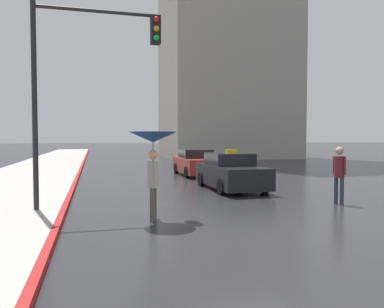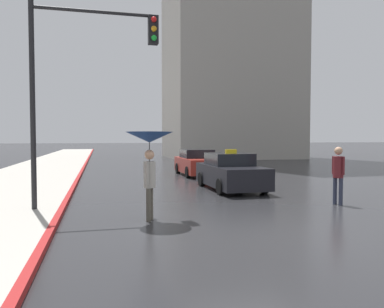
% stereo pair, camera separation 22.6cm
% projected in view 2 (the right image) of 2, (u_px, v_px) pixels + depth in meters
% --- Properties ---
extents(ground_plane, '(300.00, 300.00, 0.00)m').
position_uv_depth(ground_plane, '(248.00, 231.00, 8.26)').
color(ground_plane, '#262628').
extents(taxi, '(1.91, 4.17, 1.61)m').
position_uv_depth(taxi, '(231.00, 173.00, 15.03)').
color(taxi, black).
rests_on(taxi, ground_plane).
extents(sedan_red, '(1.91, 4.12, 1.43)m').
position_uv_depth(sedan_red, '(197.00, 163.00, 20.77)').
color(sedan_red, '#A52D23').
rests_on(sedan_red, ground_plane).
extents(pedestrian_with_umbrella, '(1.18, 1.18, 2.22)m').
position_uv_depth(pedestrian_with_umbrella, '(149.00, 147.00, 9.28)').
color(pedestrian_with_umbrella, '#4C473D').
rests_on(pedestrian_with_umbrella, ground_plane).
extents(pedestrian_man, '(0.38, 0.46, 1.79)m').
position_uv_depth(pedestrian_man, '(338.00, 170.00, 11.55)').
color(pedestrian_man, '#2D3347').
rests_on(pedestrian_man, ground_plane).
extents(traffic_light, '(3.49, 0.38, 5.87)m').
position_uv_depth(traffic_light, '(84.00, 66.00, 10.34)').
color(traffic_light, black).
rests_on(traffic_light, ground_plane).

